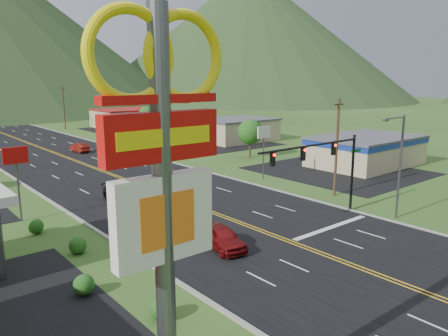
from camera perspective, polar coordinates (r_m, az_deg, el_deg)
pylon_sign at (r=12.58m, az=-8.07°, el=-0.88°), size 4.32×0.60×14.00m
traffic_signal at (r=37.99m, az=13.17°, el=1.27°), size 13.10×0.43×7.00m
streetlight_east at (r=39.81m, az=21.85°, el=0.98°), size 3.28×0.25×9.00m
building_east_near at (r=63.78m, az=18.03°, el=2.35°), size 15.40×10.40×4.10m
building_east_mid at (r=84.84m, az=1.43°, el=5.04°), size 14.40×11.40×4.30m
building_east_far at (r=111.52m, az=-12.14°, el=6.44°), size 16.40×12.40×4.50m
pole_sign_west_a at (r=40.23m, az=-25.53°, el=0.59°), size 2.00×0.18×6.40m
pole_sign_east_a at (r=52.01m, az=5.23°, el=3.97°), size 2.00×0.18×6.40m
pole_sign_east_b at (r=77.87m, az=-11.71°, el=6.35°), size 2.00×0.18×6.40m
tree_east_a at (r=66.92m, az=3.43°, el=4.72°), size 3.84×3.84×5.82m
tree_east_b at (r=99.93m, az=-9.98°, el=6.88°), size 3.84×3.84×5.82m
utility_pole_a at (r=45.94m, az=14.50°, el=2.72°), size 1.60×0.28×10.00m
utility_pole_b at (r=73.76m, az=-9.52°, el=6.20°), size 1.60×0.28×10.00m
utility_pole_c at (r=110.08m, az=-20.18°, el=7.42°), size 1.60×0.28×10.00m
utility_pole_d at (r=148.32m, az=-25.48°, el=7.94°), size 1.60×0.28×10.00m
mountain_ne at (r=252.90m, az=3.29°, el=16.92°), size 180.00×180.00×70.00m
car_red_near at (r=31.55m, az=-0.35°, el=-9.06°), size 2.75×5.12×1.66m
car_dark_mid at (r=44.37m, az=-13.07°, el=-3.30°), size 2.66×5.38×1.50m
car_red_far at (r=75.48m, az=-18.33°, el=2.54°), size 1.84×4.63×1.50m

